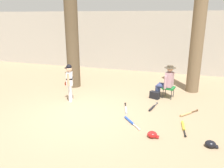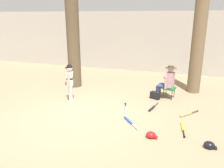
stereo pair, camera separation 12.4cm
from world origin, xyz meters
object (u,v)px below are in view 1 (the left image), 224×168
object	(u,v)px
seated_spectator	(167,80)
bat_aluminum_silver	(126,109)
tree_behind_spectator	(197,37)
bat_black_composite	(152,108)
folding_stool	(169,88)
bat_blue_youth	(130,121)
handbag_beside_stool	(155,95)
tree_near_player	(71,20)
bat_wood_tan	(187,114)
young_ballplayer	(69,80)
batting_helmet_black	(211,144)
bat_yellow_trainer	(183,127)
batting_helmet_red	(152,135)

from	to	relation	value
seated_spectator	bat_aluminum_silver	bearing A→B (deg)	-124.40
tree_behind_spectator	bat_black_composite	world-z (taller)	tree_behind_spectator
tree_behind_spectator	folding_stool	distance (m)	2.20
bat_blue_youth	handbag_beside_stool	bearing A→B (deg)	79.24
tree_near_player	handbag_beside_stool	world-z (taller)	tree_near_player
folding_stool	handbag_beside_stool	distance (m)	0.56
folding_stool	bat_wood_tan	world-z (taller)	folding_stool
young_ballplayer	handbag_beside_stool	size ratio (longest dim) A/B	3.84
tree_near_player	seated_spectator	xyz separation A→B (m)	(3.81, -0.25, -2.06)
batting_helmet_black	tree_behind_spectator	bearing A→B (deg)	94.40
tree_behind_spectator	batting_helmet_black	distance (m)	4.57
young_ballplayer	bat_aluminum_silver	size ratio (longest dim) A/B	1.65
bat_blue_youth	batting_helmet_black	distance (m)	2.13
seated_spectator	bat_yellow_trainer	size ratio (longest dim) A/B	1.47
bat_wood_tan	bat_aluminum_silver	size ratio (longest dim) A/B	0.82
bat_yellow_trainer	bat_blue_youth	size ratio (longest dim) A/B	1.23
bat_yellow_trainer	bat_black_composite	world-z (taller)	same
tree_behind_spectator	folding_stool	size ratio (longest dim) A/B	10.62
batting_helmet_black	batting_helmet_red	xyz separation A→B (m)	(-1.32, 0.03, -0.00)
young_ballplayer	batting_helmet_black	xyz separation A→B (m)	(4.42, -1.70, -0.67)
bat_black_composite	batting_helmet_red	world-z (taller)	batting_helmet_red
young_ballplayer	seated_spectator	bearing A→B (deg)	23.06
tree_behind_spectator	batting_helmet_red	world-z (taller)	tree_behind_spectator
tree_near_player	bat_aluminum_silver	size ratio (longest dim) A/B	7.69
tree_near_player	bat_yellow_trainer	size ratio (longest dim) A/B	7.45
bat_aluminum_silver	handbag_beside_stool	bearing A→B (deg)	61.47
young_ballplayer	bat_blue_youth	bearing A→B (deg)	-23.41
bat_black_composite	batting_helmet_black	bearing A→B (deg)	-49.77
bat_blue_youth	batting_helmet_black	size ratio (longest dim) A/B	2.29
tree_near_player	batting_helmet_black	world-z (taller)	tree_near_player
tree_behind_spectator	batting_helmet_red	xyz separation A→B (m)	(-1.01, -4.05, -2.03)
young_ballplayer	bat_blue_youth	distance (m)	2.71
folding_stool	handbag_beside_stool	bearing A→B (deg)	-153.15
bat_black_composite	young_ballplayer	bearing A→B (deg)	-177.08
bat_yellow_trainer	batting_helmet_red	xyz separation A→B (m)	(-0.73, -0.74, 0.04)
bat_black_composite	batting_helmet_black	distance (m)	2.42
bat_wood_tan	batting_helmet_black	xyz separation A→B (m)	(0.50, -1.68, 0.04)
tree_behind_spectator	young_ballplayer	world-z (taller)	tree_behind_spectator
handbag_beside_stool	bat_wood_tan	xyz separation A→B (m)	(1.12, -1.12, -0.10)
tree_behind_spectator	handbag_beside_stool	distance (m)	2.69
batting_helmet_black	folding_stool	bearing A→B (deg)	110.92
bat_yellow_trainer	bat_blue_youth	distance (m)	1.43
folding_stool	batting_helmet_red	world-z (taller)	folding_stool
folding_stool	bat_aluminum_silver	distance (m)	2.00
seated_spectator	batting_helmet_red	bearing A→B (deg)	-91.33
bat_blue_youth	seated_spectator	bearing A→B (deg)	72.17
batting_helmet_red	tree_near_player	bearing A→B (deg)	138.85
young_ballplayer	handbag_beside_stool	xyz separation A→B (m)	(2.81, 1.10, -0.61)
seated_spectator	bat_black_composite	xyz separation A→B (m)	(-0.31, -1.20, -0.61)
handbag_beside_stool	batting_helmet_red	bearing A→B (deg)	-83.97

